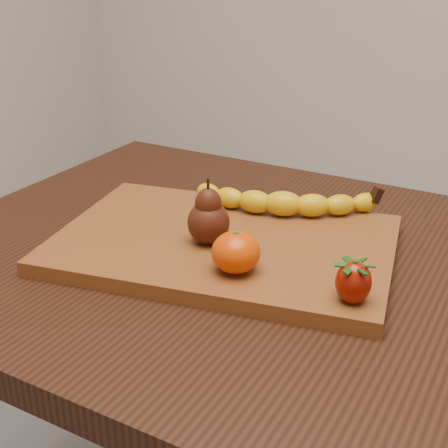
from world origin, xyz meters
The scene contains 6 objects.
table centered at (0.00, 0.00, 0.66)m, with size 1.00×0.70×0.76m.
cutting_board centered at (-0.08, -0.01, 0.77)m, with size 0.45×0.30×0.02m, color brown.
banana centered at (-0.04, 0.10, 0.80)m, with size 0.24×0.06×0.04m, color #E8B30A, non-canonical shape.
pear centered at (-0.09, -0.03, 0.82)m, with size 0.06×0.06×0.09m, color #3F170A, non-canonical shape.
mandarin centered at (-0.02, -0.09, 0.81)m, with size 0.06×0.06×0.05m, color #D53C02.
strawberry centered at (0.12, -0.09, 0.81)m, with size 0.04×0.04×0.05m, color #8B1203, non-canonical shape.
Camera 1 is at (0.29, -0.68, 1.15)m, focal length 50.00 mm.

